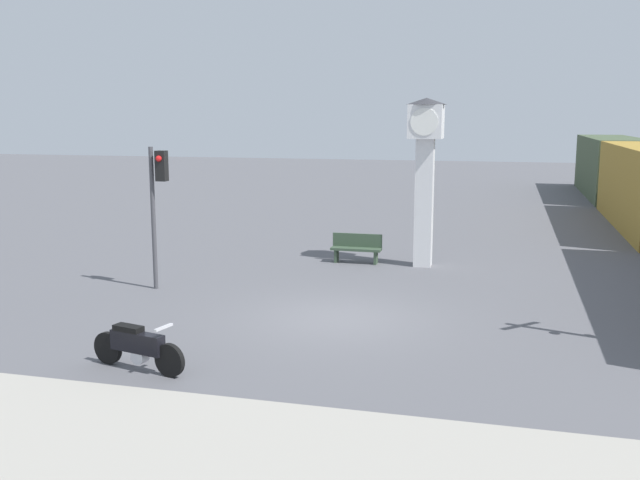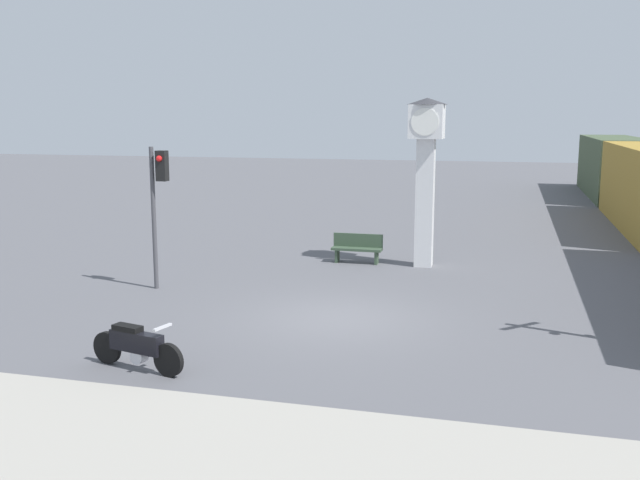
{
  "view_description": "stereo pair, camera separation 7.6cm",
  "coord_description": "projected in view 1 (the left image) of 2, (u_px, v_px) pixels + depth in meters",
  "views": [
    {
      "loc": [
        3.65,
        -15.52,
        4.62
      ],
      "look_at": [
        -0.65,
        0.94,
        1.66
      ],
      "focal_mm": 40.0,
      "sensor_mm": 36.0,
      "label": 1
    },
    {
      "loc": [
        3.73,
        -15.5,
        4.62
      ],
      "look_at": [
        -0.65,
        0.94,
        1.66
      ],
      "focal_mm": 40.0,
      "sensor_mm": 36.0,
      "label": 2
    }
  ],
  "objects": [
    {
      "name": "bench",
      "position": [
        356.0,
        247.0,
        22.69
      ],
      "size": [
        1.6,
        0.44,
        0.92
      ],
      "color": "#384C38",
      "rests_on": "ground_plane"
    },
    {
      "name": "ground_plane",
      "position": [
        337.0,
        318.0,
        16.5
      ],
      "size": [
        120.0,
        120.0,
        0.0
      ],
      "primitive_type": "plane",
      "color": "#56565B"
    },
    {
      "name": "clock_tower",
      "position": [
        425.0,
        157.0,
        21.7
      ],
      "size": [
        1.22,
        1.22,
        5.16
      ],
      "color": "white",
      "rests_on": "ground_plane"
    },
    {
      "name": "motorcycle",
      "position": [
        137.0,
        347.0,
        13.07
      ],
      "size": [
        2.07,
        0.66,
        0.93
      ],
      "rotation": [
        0.0,
        0.0,
        -0.23
      ],
      "color": "black",
      "rests_on": "ground_plane"
    },
    {
      "name": "traffic_light",
      "position": [
        157.0,
        192.0,
        18.87
      ],
      "size": [
        0.5,
        0.35,
        3.83
      ],
      "color": "#47474C",
      "rests_on": "ground_plane"
    }
  ]
}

